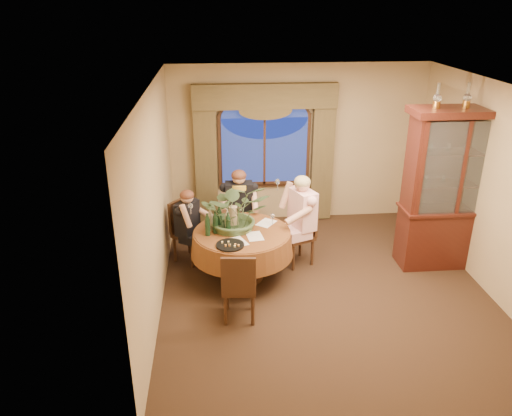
{
  "coord_description": "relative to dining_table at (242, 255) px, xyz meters",
  "views": [
    {
      "loc": [
        -1.47,
        -5.98,
        3.8
      ],
      "look_at": [
        -0.93,
        0.38,
        1.1
      ],
      "focal_mm": 35.0,
      "sensor_mm": 36.0,
      "label": 1
    }
  ],
  "objects": [
    {
      "name": "drapery_right",
      "position": [
        1.56,
        2.0,
        0.8
      ],
      "size": [
        0.38,
        0.14,
        2.32
      ],
      "primitive_type": "cube",
      "color": "#4D4226",
      "rests_on": "floor"
    },
    {
      "name": "wine_bottle_0",
      "position": [
        -0.31,
        0.17,
        0.54
      ],
      "size": [
        0.07,
        0.07,
        0.33
      ],
      "primitive_type": "cylinder",
      "color": "black",
      "rests_on": "dining_table"
    },
    {
      "name": "wine_glass_person_back",
      "position": [
        -0.42,
        0.26,
        0.46
      ],
      "size": [
        0.07,
        0.07,
        0.18
      ],
      "primitive_type": null,
      "color": "silver",
      "rests_on": "dining_table"
    },
    {
      "name": "oil_lamp_center",
      "position": [
        3.09,
        0.18,
        2.2
      ],
      "size": [
        0.11,
        0.11,
        0.34
      ],
      "primitive_type": null,
      "color": "#A5722D",
      "rests_on": "china_cabinet"
    },
    {
      "name": "cheese_platter",
      "position": [
        -0.18,
        -0.44,
        0.39
      ],
      "size": [
        0.38,
        0.38,
        0.02
      ],
      "primitive_type": "cylinder",
      "color": "black",
      "rests_on": "dining_table"
    },
    {
      "name": "wine_bottle_3",
      "position": [
        -0.19,
        -0.08,
        0.54
      ],
      "size": [
        0.07,
        0.07,
        0.33
      ],
      "primitive_type": "cylinder",
      "color": "black",
      "rests_on": "dining_table"
    },
    {
      "name": "wine_glass_person_scarf",
      "position": [
        0.01,
        0.49,
        0.46
      ],
      "size": [
        0.07,
        0.07,
        0.18
      ],
      "primitive_type": null,
      "color": "silver",
      "rests_on": "dining_table"
    },
    {
      "name": "chair_right",
      "position": [
        0.86,
        0.37,
        0.1
      ],
      "size": [
        0.55,
        0.55,
        0.96
      ],
      "primitive_type": "cube",
      "rotation": [
        0.0,
        0.0,
        -4.31
      ],
      "color": "black",
      "rests_on": "floor"
    },
    {
      "name": "wine_glass_person_pink",
      "position": [
        0.46,
        0.18,
        0.46
      ],
      "size": [
        0.07,
        0.07,
        0.18
      ],
      "primitive_type": null,
      "color": "silver",
      "rests_on": "dining_table"
    },
    {
      "name": "chair_back_right",
      "position": [
        0.09,
        0.93,
        0.1
      ],
      "size": [
        0.46,
        0.46,
        0.96
      ],
      "primitive_type": "cube",
      "rotation": [
        0.0,
        0.0,
        -3.23
      ],
      "color": "black",
      "rests_on": "floor"
    },
    {
      "name": "drapery_left",
      "position": [
        -0.5,
        2.0,
        0.8
      ],
      "size": [
        0.38,
        0.14,
        2.32
      ],
      "primitive_type": "cube",
      "color": "#4D4226",
      "rests_on": "floor"
    },
    {
      "name": "person_back",
      "position": [
        -0.79,
        0.49,
        0.23
      ],
      "size": [
        0.57,
        0.58,
        1.22
      ],
      "primitive_type": null,
      "rotation": [
        0.0,
        0.0,
        -2.12
      ],
      "color": "black",
      "rests_on": "floor"
    },
    {
      "name": "wine_bottle_1",
      "position": [
        -0.48,
        -0.08,
        0.54
      ],
      "size": [
        0.07,
        0.07,
        0.33
      ],
      "primitive_type": "cylinder",
      "color": "black",
      "rests_on": "dining_table"
    },
    {
      "name": "person_scarf",
      "position": [
        0.01,
        0.93,
        0.31
      ],
      "size": [
        0.49,
        0.45,
        1.36
      ],
      "primitive_type": null,
      "rotation": [
        0.0,
        0.0,
        -3.15
      ],
      "color": "black",
      "rests_on": "floor"
    },
    {
      "name": "tasting_paper_2",
      "position": [
        -0.08,
        -0.33,
        0.38
      ],
      "size": [
        0.31,
        0.36,
        0.0
      ],
      "primitive_type": "cube",
      "rotation": [
        0.0,
        0.0,
        0.39
      ],
      "color": "white",
      "rests_on": "dining_table"
    },
    {
      "name": "dining_table",
      "position": [
        0.0,
        0.0,
        0.0
      ],
      "size": [
        1.86,
        1.86,
        0.75
      ],
      "primitive_type": "cylinder",
      "rotation": [
        0.0,
        0.0,
        0.33
      ],
      "color": "maroon",
      "rests_on": "floor"
    },
    {
      "name": "arched_transom",
      "position": [
        0.53,
        2.05,
        1.71
      ],
      "size": [
        1.6,
        0.06,
        0.44
      ],
      "primitive_type": null,
      "color": "navy",
      "rests_on": "wall_back"
    },
    {
      "name": "wine_bottle_5",
      "position": [
        -0.37,
        -0.02,
        0.54
      ],
      "size": [
        0.07,
        0.07,
        0.33
      ],
      "primitive_type": "cylinder",
      "color": "black",
      "rests_on": "dining_table"
    },
    {
      "name": "ceiling",
      "position": [
        1.12,
        -0.38,
        2.42
      ],
      "size": [
        5.0,
        5.0,
        0.0
      ],
      "primitive_type": "plane",
      "rotation": [
        3.14,
        0.0,
        0.0
      ],
      "color": "white",
      "rests_on": "wall_back"
    },
    {
      "name": "tasting_paper_0",
      "position": [
        0.17,
        -0.18,
        0.38
      ],
      "size": [
        0.25,
        0.33,
        0.0
      ],
      "primitive_type": "cube",
      "rotation": [
        0.0,
        0.0,
        0.14
      ],
      "color": "white",
      "rests_on": "dining_table"
    },
    {
      "name": "oil_lamp_right",
      "position": [
        3.51,
        0.18,
        2.2
      ],
      "size": [
        0.11,
        0.11,
        0.34
      ],
      "primitive_type": null,
      "color": "#A5722D",
      "rests_on": "china_cabinet"
    },
    {
      "name": "chair_back",
      "position": [
        -0.77,
        0.6,
        0.1
      ],
      "size": [
        0.59,
        0.59,
        0.96
      ],
      "primitive_type": "cube",
      "rotation": [
        0.0,
        0.0,
        -2.23
      ],
      "color": "black",
      "rests_on": "floor"
    },
    {
      "name": "wall_right",
      "position": [
        3.38,
        -0.38,
        1.02
      ],
      "size": [
        0.0,
        5.0,
        5.0
      ],
      "primitive_type": "plane",
      "rotation": [
        1.57,
        0.0,
        -1.57
      ],
      "color": "tan",
      "rests_on": "ground"
    },
    {
      "name": "wine_bottle_2",
      "position": [
        -0.44,
        0.07,
        0.54
      ],
      "size": [
        0.07,
        0.07,
        0.33
      ],
      "primitive_type": "cylinder",
      "color": "tan",
      "rests_on": "dining_table"
    },
    {
      "name": "centerpiece_plant",
      "position": [
        -0.08,
        0.14,
        0.99
      ],
      "size": [
        0.96,
        1.07,
        0.83
      ],
      "primitive_type": "imported",
      "color": "#425D36",
      "rests_on": "dining_table"
    },
    {
      "name": "swag_valance",
      "position": [
        0.52,
        1.97,
        1.9
      ],
      "size": [
        2.45,
        0.16,
        0.42
      ],
      "primitive_type": null,
      "color": "#4D4226",
      "rests_on": "wall_back"
    },
    {
      "name": "china_cabinet",
      "position": [
        3.09,
        0.18,
        0.83
      ],
      "size": [
        1.48,
        0.58,
        2.41
      ],
      "primitive_type": "cube",
      "color": "#34130E",
      "rests_on": "floor"
    },
    {
      "name": "tasting_paper_1",
      "position": [
        0.37,
        0.24,
        0.38
      ],
      "size": [
        0.35,
        0.37,
        0.0
      ],
      "primitive_type": "cube",
      "rotation": [
        0.0,
        0.0,
        -0.64
      ],
      "color": "white",
      "rests_on": "dining_table"
    },
    {
      "name": "person_pink",
      "position": [
        0.92,
        0.36,
        0.34
      ],
      "size": [
        0.62,
        0.65,
        1.43
      ],
      "primitive_type": null,
      "rotation": [
        0.0,
        0.0,
        -4.34
      ],
      "color": "beige",
      "rests_on": "floor"
    },
    {
      "name": "oil_lamp_left",
      "position": [
        2.67,
        0.18,
        2.2
      ],
      "size": [
        0.11,
        0.11,
        0.34
      ],
      "primitive_type": null,
      "color": "#A5722D",
      "rests_on": "china_cabinet"
    },
    {
      "name": "wall_back",
      "position": [
        1.12,
        2.12,
        1.02
      ],
      "size": [
        4.5,
        0.0,
        4.5
      ],
      "primitive_type": "plane",
      "rotation": [
        1.57,
        0.0,
        0.0
      ],
      "color": "tan",
      "rests_on": "ground"
    },
    {
      "name": "window",
      "position": [
        0.52,
        2.05,
        0.92
      ],
      "size": [
        1.62,
        0.1,
        1.32
      ],
      "primitive_type": null,
      "color": "navy",
      "rests_on": "wall_back"
    },
    {
      "name": "chair_front_left",
      "position": [
        -0.09,
        -0.98,
        0.1
      ],
      "size": [
        0.46,
        0.46,
        0.96
      ],
      "primitive_type": "cube",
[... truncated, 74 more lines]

